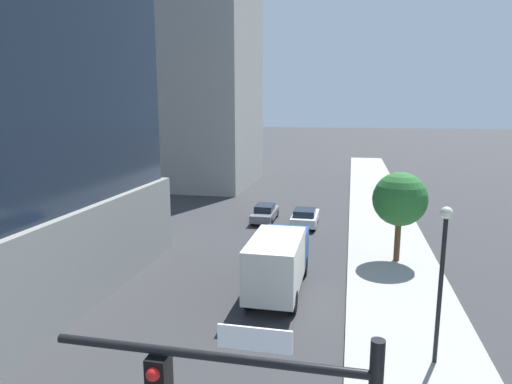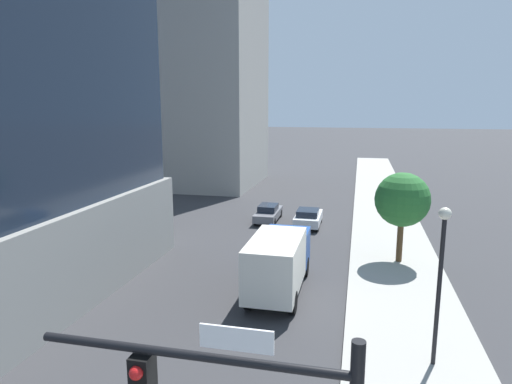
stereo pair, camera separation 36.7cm
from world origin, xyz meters
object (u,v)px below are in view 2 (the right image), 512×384
street_tree (402,200)px  car_gray (268,213)px  box_truck (279,260)px  car_white (308,217)px  construction_building (205,51)px  street_lamp (441,264)px

street_tree → car_gray: size_ratio=1.23×
street_tree → box_truck: size_ratio=0.78×
street_tree → car_white: 10.25m
construction_building → street_tree: bearing=-49.9°
construction_building → street_lamp: 43.46m
car_white → box_truck: size_ratio=0.58×
car_gray → street_lamp: bearing=-62.6°
street_lamp → construction_building: bearing=120.4°
street_tree → car_white: size_ratio=1.33×
street_lamp → car_white: bearing=109.8°
construction_building → street_tree: size_ratio=6.75×
construction_building → street_lamp: (21.20, -36.06, -11.78)m
car_white → car_gray: 3.57m
construction_building → car_gray: (11.02, -16.47, -15.09)m
car_gray → box_truck: box_truck is taller
car_white → car_gray: bearing=164.8°
street_lamp → street_tree: (-0.35, 11.32, -0.04)m
street_lamp → box_truck: 8.82m
construction_building → car_gray: construction_building is taller
street_tree → car_gray: street_tree is taller
street_tree → car_white: bearing=131.0°
street_lamp → box_truck: street_lamp is taller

